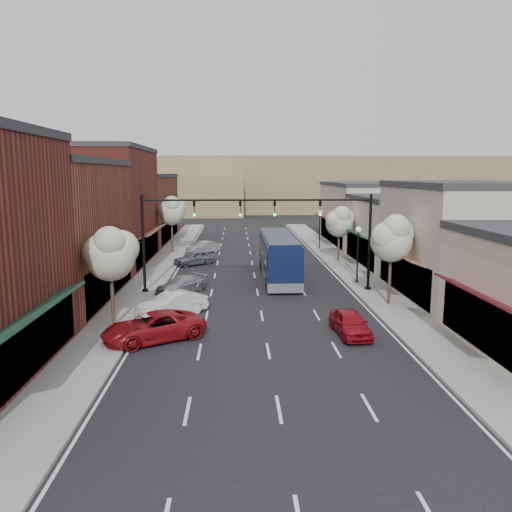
{
  "coord_description": "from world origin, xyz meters",
  "views": [
    {
      "loc": [
        -1.51,
        -26.84,
        8.42
      ],
      "look_at": [
        0.0,
        10.67,
        2.2
      ],
      "focal_mm": 35.0,
      "sensor_mm": 36.0,
      "label": 1
    }
  ],
  "objects": [
    {
      "name": "signal_mast_right",
      "position": [
        5.62,
        8.0,
        4.62
      ],
      "size": [
        8.22,
        0.46,
        7.0
      ],
      "color": "black",
      "rests_on": "ground"
    },
    {
      "name": "curb_right",
      "position": [
        7.0,
        18.5,
        0.07
      ],
      "size": [
        0.25,
        73.0,
        0.17
      ],
      "primitive_type": "cube",
      "color": "gray",
      "rests_on": "ground"
    },
    {
      "name": "tree_right_near",
      "position": [
        8.35,
        3.94,
        4.45
      ],
      "size": [
        2.85,
        2.65,
        5.95
      ],
      "color": "#47382B",
      "rests_on": "ground"
    },
    {
      "name": "parked_car_d",
      "position": [
        -5.41,
        19.05,
        0.67
      ],
      "size": [
        4.12,
        3.61,
        1.34
      ],
      "primitive_type": "imported",
      "rotation": [
        0.0,
        0.0,
        -0.94
      ],
      "color": "slate",
      "rests_on": "ground"
    },
    {
      "name": "sidewalk_right",
      "position": [
        8.4,
        18.5,
        0.07
      ],
      "size": [
        2.8,
        73.0,
        0.15
      ],
      "primitive_type": "cube",
      "color": "gray",
      "rests_on": "ground"
    },
    {
      "name": "tree_right_far",
      "position": [
        8.35,
        19.94,
        3.99
      ],
      "size": [
        2.85,
        2.65,
        5.43
      ],
      "color": "#47382B",
      "rests_on": "ground"
    },
    {
      "name": "bldg_left_midnear",
      "position": [
        -14.23,
        6.0,
        4.66
      ],
      "size": [
        10.14,
        14.1,
        9.4
      ],
      "color": "brown",
      "rests_on": "ground"
    },
    {
      "name": "bldg_right_midnear",
      "position": [
        13.72,
        6.0,
        3.91
      ],
      "size": [
        9.14,
        12.1,
        7.9
      ],
      "color": "#BEB3A3",
      "rests_on": "ground"
    },
    {
      "name": "sidewalk_left",
      "position": [
        -8.4,
        18.5,
        0.07
      ],
      "size": [
        2.8,
        73.0,
        0.15
      ],
      "primitive_type": "cube",
      "color": "gray",
      "rests_on": "ground"
    },
    {
      "name": "bldg_right_far",
      "position": [
        13.71,
        32.0,
        3.66
      ],
      "size": [
        9.14,
        16.1,
        7.4
      ],
      "color": "#BEB3A3",
      "rests_on": "ground"
    },
    {
      "name": "lamp_post_near",
      "position": [
        7.8,
        10.5,
        3.01
      ],
      "size": [
        0.44,
        0.44,
        4.44
      ],
      "color": "black",
      "rests_on": "ground"
    },
    {
      "name": "bldg_left_midfar",
      "position": [
        -14.24,
        20.0,
        5.4
      ],
      "size": [
        10.14,
        14.1,
        10.9
      ],
      "color": "maroon",
      "rests_on": "ground"
    },
    {
      "name": "bldg_right_midfar",
      "position": [
        13.7,
        18.0,
        3.17
      ],
      "size": [
        9.14,
        12.1,
        6.4
      ],
      "color": "beige",
      "rests_on": "ground"
    },
    {
      "name": "parked_car_c",
      "position": [
        -5.46,
        8.01,
        0.59
      ],
      "size": [
        3.93,
        4.19,
        1.19
      ],
      "primitive_type": "imported",
      "rotation": [
        0.0,
        0.0,
        -0.71
      ],
      "color": "#98979C",
      "rests_on": "ground"
    },
    {
      "name": "red_hatchback",
      "position": [
        4.46,
        -1.79,
        0.66
      ],
      "size": [
        1.81,
        3.96,
        1.32
      ],
      "primitive_type": "imported",
      "rotation": [
        0.0,
        0.0,
        0.07
      ],
      "color": "maroon",
      "rests_on": "ground"
    },
    {
      "name": "ground",
      "position": [
        0.0,
        0.0,
        0.0
      ],
      "size": [
        160.0,
        160.0,
        0.0
      ],
      "primitive_type": "plane",
      "color": "black",
      "rests_on": "ground"
    },
    {
      "name": "tree_left_near",
      "position": [
        -8.25,
        -0.06,
        4.22
      ],
      "size": [
        2.85,
        2.65,
        5.69
      ],
      "color": "#47382B",
      "rests_on": "ground"
    },
    {
      "name": "signal_mast_left",
      "position": [
        -5.62,
        8.0,
        4.62
      ],
      "size": [
        8.22,
        0.46,
        7.0
      ],
      "color": "black",
      "rests_on": "ground"
    },
    {
      "name": "bldg_left_far",
      "position": [
        -14.22,
        36.0,
        4.16
      ],
      "size": [
        10.14,
        18.1,
        8.4
      ],
      "color": "brown",
      "rests_on": "ground"
    },
    {
      "name": "lamp_post_far",
      "position": [
        7.8,
        28.0,
        3.01
      ],
      "size": [
        0.44,
        0.44,
        4.44
      ],
      "color": "black",
      "rests_on": "ground"
    },
    {
      "name": "curb_left",
      "position": [
        -7.0,
        18.5,
        0.07
      ],
      "size": [
        0.25,
        73.0,
        0.17
      ],
      "primitive_type": "cube",
      "color": "gray",
      "rests_on": "ground"
    },
    {
      "name": "hill_far",
      "position": [
        0.0,
        90.0,
        6.0
      ],
      "size": [
        120.0,
        30.0,
        12.0
      ],
      "primitive_type": "cube",
      "color": "#7A6647",
      "rests_on": "ground"
    },
    {
      "name": "tree_left_far",
      "position": [
        -8.25,
        25.94,
        4.6
      ],
      "size": [
        2.85,
        2.65,
        6.13
      ],
      "color": "#47382B",
      "rests_on": "ground"
    },
    {
      "name": "parked_car_b",
      "position": [
        -5.36,
        2.24,
        0.71
      ],
      "size": [
        4.3,
        3.92,
        1.43
      ],
      "primitive_type": "imported",
      "rotation": [
        0.0,
        0.0,
        -0.88
      ],
      "color": "silver",
      "rests_on": "ground"
    },
    {
      "name": "parked_car_e",
      "position": [
        -5.03,
        25.88,
        0.65
      ],
      "size": [
        3.71,
        3.78,
        1.29
      ],
      "primitive_type": "imported",
      "rotation": [
        0.0,
        0.0,
        -0.76
      ],
      "color": "#A8A8AD",
      "rests_on": "ground"
    },
    {
      "name": "coach_bus",
      "position": [
        1.9,
        12.65,
        1.85
      ],
      "size": [
        2.62,
        11.59,
        3.54
      ],
      "rotation": [
        0.0,
        0.0,
        0.0
      ],
      "color": "#0E1638",
      "rests_on": "ground"
    },
    {
      "name": "parked_car_a",
      "position": [
        -5.74,
        -2.26,
        0.72
      ],
      "size": [
        5.7,
        4.7,
        1.45
      ],
      "primitive_type": "imported",
      "rotation": [
        0.0,
        0.0,
        -1.04
      ],
      "color": "maroon",
      "rests_on": "ground"
    },
    {
      "name": "hill_near",
      "position": [
        -25.0,
        78.0,
        4.0
      ],
      "size": [
        50.0,
        20.0,
        8.0
      ],
      "primitive_type": "cube",
      "color": "#7A6647",
      "rests_on": "ground"
    }
  ]
}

